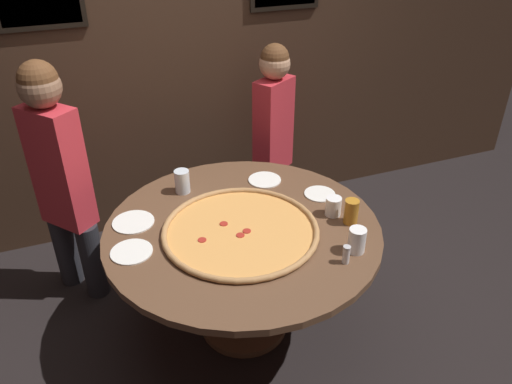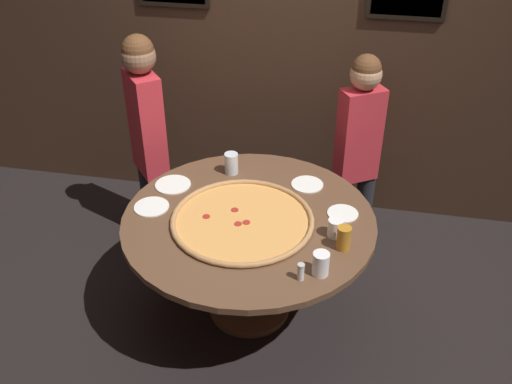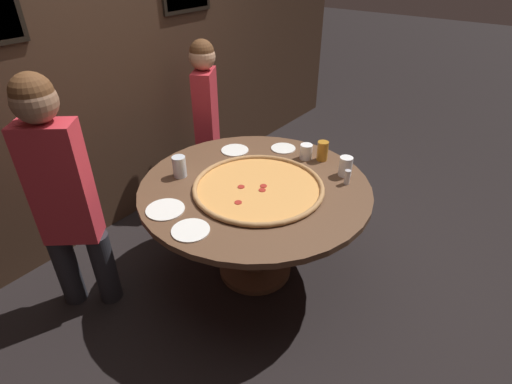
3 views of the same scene
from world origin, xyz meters
name	(u,v)px [view 2 (image 2 of 3)]	position (x,y,z in m)	size (l,w,h in m)	color
ground_plane	(250,308)	(0.00, 0.00, 0.00)	(24.00, 24.00, 0.00)	black
back_wall	(286,46)	(0.00, 1.34, 1.30)	(6.40, 0.08, 2.60)	#3D281C
dining_table	(249,237)	(0.00, 0.00, 0.60)	(1.48, 1.48, 0.74)	brown
giant_pizza	(242,220)	(-0.03, -0.05, 0.75)	(0.83, 0.83, 0.03)	#E0994C
drink_cup_by_shaker	(335,228)	(0.51, -0.07, 0.79)	(0.09, 0.09, 0.11)	white
drink_cup_centre_back	(321,264)	(0.46, -0.40, 0.81)	(0.09, 0.09, 0.13)	white
drink_cup_front_edge	(231,163)	(-0.21, 0.46, 0.81)	(0.09, 0.09, 0.14)	silver
drink_cup_near_right	(344,238)	(0.56, -0.18, 0.81)	(0.08, 0.08, 0.14)	#BC7A23
white_plate_beside_cup	(307,184)	(0.29, 0.41, 0.74)	(0.20, 0.20, 0.01)	white
white_plate_near_front	(343,213)	(0.54, 0.14, 0.74)	(0.18, 0.18, 0.01)	white
white_plate_left_side	(152,207)	(-0.59, -0.01, 0.74)	(0.21, 0.21, 0.01)	white
white_plate_right_side	(173,185)	(-0.54, 0.25, 0.74)	(0.23, 0.23, 0.01)	white
condiment_shaker	(301,272)	(0.36, -0.46, 0.79)	(0.04, 0.04, 0.10)	silver
diner_far_left	(147,128)	(-0.87, 0.72, 0.87)	(0.35, 0.38, 1.54)	#232328
diner_centre_back	(359,139)	(0.59, 0.97, 0.80)	(0.37, 0.29, 1.42)	#232328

